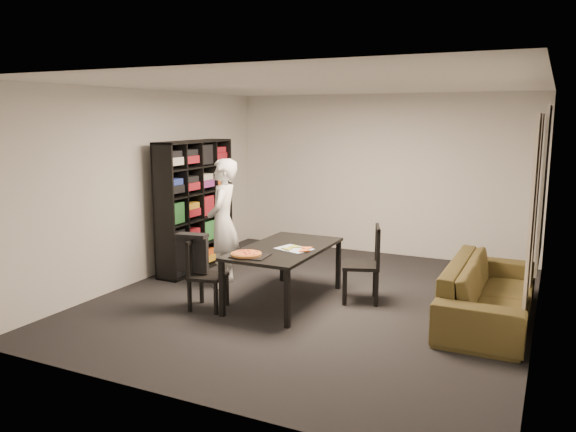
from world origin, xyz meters
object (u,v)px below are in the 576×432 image
at_px(chair_left, 202,269).
at_px(chair_right, 368,258).
at_px(sofa, 489,291).
at_px(baking_tray, 250,256).
at_px(dining_table, 284,252).
at_px(bookshelf, 195,206).
at_px(pepperoni_pizza, 246,254).
at_px(person, 223,223).

height_order(chair_left, chair_right, chair_right).
bearing_deg(sofa, baking_tray, 112.08).
relative_size(dining_table, chair_left, 1.97).
distance_m(bookshelf, pepperoni_pizza, 2.17).
xyz_separation_m(bookshelf, sofa, (4.17, -0.36, -0.63)).
height_order(chair_left, pepperoni_pizza, chair_left).
distance_m(chair_right, baking_tray, 1.49).
relative_size(bookshelf, baking_tray, 4.75).
bearing_deg(person, chair_right, 76.30).
bearing_deg(person, baking_tray, 27.30).
relative_size(bookshelf, person, 1.12).
bearing_deg(pepperoni_pizza, sofa, 22.02).
height_order(bookshelf, baking_tray, bookshelf).
height_order(chair_right, pepperoni_pizza, chair_right).
bearing_deg(chair_right, dining_table, -83.23).
bearing_deg(dining_table, chair_right, 26.42).
distance_m(baking_tray, sofa, 2.70).
bearing_deg(baking_tray, chair_right, 43.87).
xyz_separation_m(bookshelf, person, (0.82, -0.54, -0.10)).
bearing_deg(chair_right, pepperoni_pizza, -66.52).
bearing_deg(chair_left, dining_table, -60.09).
height_order(person, sofa, person).
bearing_deg(dining_table, sofa, 10.58).
height_order(dining_table, chair_right, chair_right).
bearing_deg(pepperoni_pizza, dining_table, 71.51).
xyz_separation_m(chair_left, person, (-0.26, 0.90, 0.38)).
relative_size(person, sofa, 0.77).
relative_size(chair_left, pepperoni_pizza, 2.37).
bearing_deg(bookshelf, baking_tray, -38.89).
height_order(bookshelf, chair_left, bookshelf).
xyz_separation_m(chair_left, sofa, (3.10, 1.07, -0.15)).
distance_m(bookshelf, sofa, 4.24).
distance_m(bookshelf, chair_left, 1.86).
distance_m(chair_right, person, 1.98).
distance_m(dining_table, chair_left, 1.01).
bearing_deg(dining_table, person, 165.83).
xyz_separation_m(chair_right, pepperoni_pizza, (-1.11, -1.04, 0.17)).
distance_m(chair_right, pepperoni_pizza, 1.53).
relative_size(chair_left, baking_tray, 2.07).
relative_size(bookshelf, chair_right, 2.01).
bearing_deg(pepperoni_pizza, chair_left, -174.73).
height_order(person, baking_tray, person).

